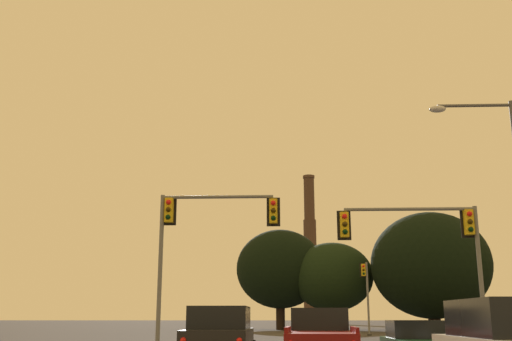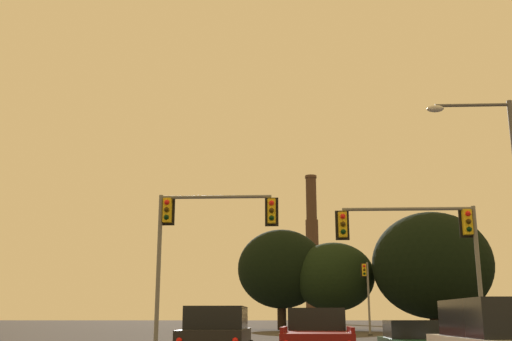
% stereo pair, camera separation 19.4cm
% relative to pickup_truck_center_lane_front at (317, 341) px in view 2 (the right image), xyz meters
% --- Properties ---
extents(pickup_truck_center_lane_front, '(2.43, 5.59, 1.82)m').
position_rel_pickup_truck_center_lane_front_xyz_m(pickup_truck_center_lane_front, '(0.00, 0.00, 0.00)').
color(pickup_truck_center_lane_front, maroon).
rests_on(pickup_truck_center_lane_front, ground_plane).
extents(suv_left_lane_front, '(2.11, 4.91, 1.86)m').
position_rel_pickup_truck_center_lane_front_xyz_m(suv_left_lane_front, '(-3.15, 0.28, 0.09)').
color(suv_left_lane_front, black).
rests_on(suv_left_lane_front, ground_plane).
extents(traffic_light_overhead_left, '(5.27, 0.50, 6.66)m').
position_rel_pickup_truck_center_lane_front_xyz_m(traffic_light_overhead_left, '(-4.66, 5.92, 4.27)').
color(traffic_light_overhead_left, slate).
rests_on(traffic_light_overhead_left, ground_plane).
extents(traffic_light_overhead_right, '(5.91, 0.50, 6.01)m').
position_rel_pickup_truck_center_lane_front_xyz_m(traffic_light_overhead_right, '(4.97, 5.61, 3.81)').
color(traffic_light_overhead_right, slate).
rests_on(traffic_light_overhead_right, ground_plane).
extents(traffic_light_far_right, '(0.78, 0.50, 6.21)m').
position_rel_pickup_truck_center_lane_front_xyz_m(traffic_light_far_right, '(6.16, 34.03, 3.26)').
color(traffic_light_far_right, slate).
rests_on(traffic_light_far_right, ground_plane).
extents(street_lamp, '(3.19, 0.36, 9.45)m').
position_rel_pickup_truck_center_lane_front_xyz_m(street_lamp, '(7.10, 2.42, 4.92)').
color(street_lamp, '#56565B').
rests_on(street_lamp, ground_plane).
extents(smokestack, '(6.25, 6.25, 38.85)m').
position_rel_pickup_truck_center_lane_front_xyz_m(smokestack, '(6.48, 139.16, 14.41)').
color(smokestack, '#3C2B22').
rests_on(smokestack, ground_plane).
extents(treeline_center_right, '(11.02, 9.92, 12.42)m').
position_rel_pickup_truck_center_lane_front_xyz_m(treeline_center_right, '(-1.35, 57.13, 6.66)').
color(treeline_center_right, black).
rests_on(treeline_center_right, ground_plane).
extents(treeline_far_left, '(13.70, 12.33, 13.48)m').
position_rel_pickup_truck_center_lane_front_xyz_m(treeline_far_left, '(16.04, 51.06, 6.58)').
color(treeline_far_left, black).
rests_on(treeline_far_left, ground_plane).
extents(treeline_right_mid, '(9.99, 8.99, 10.51)m').
position_rel_pickup_truck_center_lane_front_xyz_m(treeline_right_mid, '(5.04, 55.30, 5.53)').
color(treeline_right_mid, black).
rests_on(treeline_right_mid, ground_plane).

